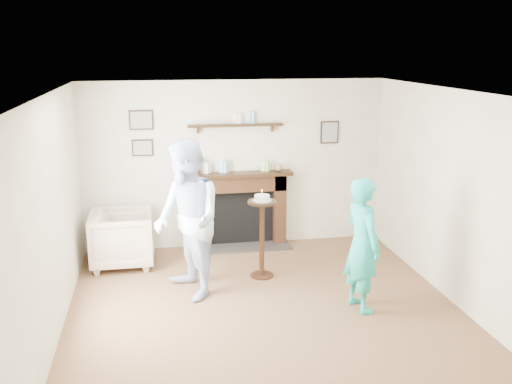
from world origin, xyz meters
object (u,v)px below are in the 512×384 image
armchair (124,265)px  pedestal_table (262,224)px  man (190,294)px  woman (359,308)px

armchair → pedestal_table: 2.10m
man → woman: size_ratio=1.23×
man → woman: (1.93, -0.72, 0.00)m
armchair → pedestal_table: (1.82, -0.74, 0.73)m
armchair → pedestal_table: bearing=-112.3°
armchair → woman: size_ratio=0.55×
woman → armchair: bearing=43.1°
woman → pedestal_table: size_ratio=1.31×
man → pedestal_table: 1.30m
armchair → man: bearing=-144.2°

